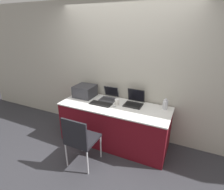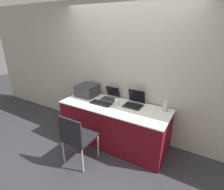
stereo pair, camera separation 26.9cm
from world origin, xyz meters
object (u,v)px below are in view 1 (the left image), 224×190
at_px(laptop_left, 109,96).
at_px(coffee_cup, 117,102).
at_px(printer, 85,91).
at_px(laptop_right, 134,101).
at_px(metal_pitcher, 165,104).
at_px(chair, 80,138).
at_px(external_keyboard, 101,104).
at_px(mouse, 114,106).

bearing_deg(laptop_left, coffee_cup, -37.34).
xyz_separation_m(printer, laptop_right, (1.03, 0.05, -0.07)).
height_order(laptop_left, metal_pitcher, laptop_left).
bearing_deg(chair, laptop_left, 90.04).
distance_m(external_keyboard, mouse, 0.27).
xyz_separation_m(mouse, metal_pitcher, (0.83, 0.29, 0.07)).
xyz_separation_m(coffee_cup, mouse, (-0.01, -0.09, -0.04)).
distance_m(printer, chair, 1.14).
height_order(printer, chair, printer).
xyz_separation_m(laptop_left, coffee_cup, (0.25, -0.19, 0.01)).
bearing_deg(external_keyboard, metal_pitcher, 15.63).
bearing_deg(laptop_left, chair, -89.96).
relative_size(mouse, metal_pitcher, 0.31).
xyz_separation_m(laptop_left, external_keyboard, (-0.03, -0.29, -0.04)).
relative_size(coffee_cup, chair, 0.13).
bearing_deg(chair, printer, 118.30).
xyz_separation_m(external_keyboard, chair, (0.03, -0.73, -0.27)).
xyz_separation_m(coffee_cup, metal_pitcher, (0.82, 0.20, 0.03)).
bearing_deg(printer, laptop_right, 2.73).
distance_m(external_keyboard, coffee_cup, 0.30).
bearing_deg(coffee_cup, laptop_left, 142.66).
height_order(external_keyboard, chair, chair).
height_order(laptop_left, mouse, laptop_left).
bearing_deg(metal_pitcher, mouse, -160.54).
height_order(external_keyboard, metal_pitcher, metal_pitcher).
bearing_deg(printer, metal_pitcher, 3.51).
distance_m(external_keyboard, metal_pitcher, 1.15).
height_order(external_keyboard, mouse, mouse).
bearing_deg(laptop_right, coffee_cup, -150.71).
bearing_deg(coffee_cup, mouse, -96.19).
bearing_deg(laptop_left, metal_pitcher, 0.78).
bearing_deg(metal_pitcher, laptop_left, -179.22).
bearing_deg(external_keyboard, printer, 156.02).
xyz_separation_m(printer, metal_pitcher, (1.58, 0.10, -0.04)).
height_order(laptop_left, laptop_right, laptop_right).
bearing_deg(coffee_cup, metal_pitcher, 13.88).
bearing_deg(external_keyboard, laptop_right, 25.09).
height_order(metal_pitcher, chair, metal_pitcher).
xyz_separation_m(mouse, chair, (-0.24, -0.75, -0.27)).
xyz_separation_m(printer, mouse, (0.75, -0.20, -0.11)).
relative_size(laptop_right, mouse, 5.25).
height_order(printer, mouse, printer).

